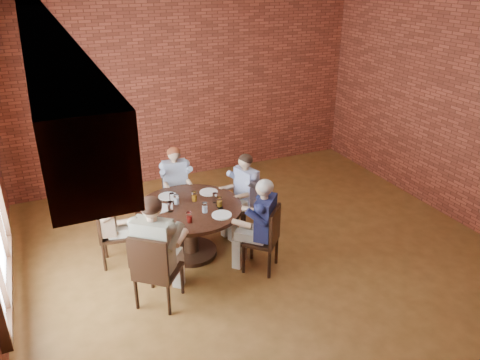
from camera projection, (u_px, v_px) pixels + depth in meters
name	position (u px, v px, depth m)	size (l,w,h in m)	color
floor	(276.00, 271.00, 6.22)	(7.00, 7.00, 0.00)	#905F2C
wall_back	(187.00, 87.00, 8.41)	(7.00, 7.00, 0.00)	#963F2B
wall_right	(480.00, 118.00, 6.72)	(7.00, 7.00, 0.00)	#963F2B
ceiling_beam	(33.00, 21.00, 3.94)	(0.22, 6.90, 0.26)	black
dining_table	(190.00, 221.00, 6.37)	(1.43, 1.43, 0.75)	black
chair_a	(247.00, 201.00, 6.98)	(0.47, 0.47, 0.89)	black
diner_a	(243.00, 195.00, 6.88)	(0.48, 0.59, 1.25)	#394894
chair_b	(176.00, 192.00, 7.28)	(0.42, 0.42, 0.88)	black
diner_b	(176.00, 186.00, 7.16)	(0.47, 0.58, 1.23)	#8F9BB6
chair_c	(109.00, 233.00, 6.18)	(0.44, 0.44, 0.88)	black
diner_c	(113.00, 223.00, 6.14)	(0.46, 0.57, 1.23)	brown
chair_d	(154.00, 269.00, 5.36)	(0.66, 0.66, 0.99)	black
diner_d	(157.00, 251.00, 5.37)	(0.58, 0.71, 1.42)	#A68A82
chair_e	(267.00, 237.00, 6.05)	(0.58, 0.58, 0.92)	black
diner_e	(261.00, 226.00, 6.01)	(0.51, 0.62, 1.30)	#1C2250
plate_a	(209.00, 192.00, 6.66)	(0.26, 0.26, 0.01)	white
plate_b	(168.00, 196.00, 6.54)	(0.26, 0.26, 0.01)	white
plate_c	(161.00, 208.00, 6.21)	(0.26, 0.26, 0.01)	white
plate_d	(222.00, 215.00, 6.05)	(0.26, 0.26, 0.01)	white
glass_a	(215.00, 198.00, 6.35)	(0.07, 0.07, 0.14)	white
glass_b	(194.00, 196.00, 6.40)	(0.07, 0.07, 0.14)	white
glass_c	(172.00, 198.00, 6.35)	(0.07, 0.07, 0.14)	white
glass_d	(176.00, 199.00, 6.31)	(0.07, 0.07, 0.14)	white
glass_e	(170.00, 207.00, 6.12)	(0.07, 0.07, 0.14)	white
glass_f	(189.00, 217.00, 5.87)	(0.07, 0.07, 0.14)	white
glass_g	(205.00, 208.00, 6.10)	(0.07, 0.07, 0.14)	white
glass_h	(220.00, 202.00, 6.24)	(0.07, 0.07, 0.14)	white
smartphone	(219.00, 207.00, 6.26)	(0.06, 0.13, 0.01)	black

